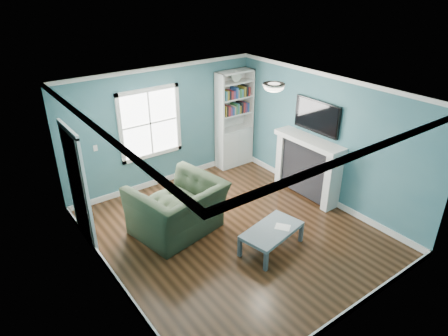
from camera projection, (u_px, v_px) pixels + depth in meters
floor at (234, 233)px, 7.30m from camera, size 5.00×5.00×0.00m
room_walls at (235, 154)px, 6.59m from camera, size 5.00×5.00×5.00m
trim at (234, 173)px, 6.75m from camera, size 4.50×5.00×2.60m
window at (150, 123)px, 8.29m from camera, size 1.40×0.06×1.50m
bookshelf at (234, 129)px, 9.48m from camera, size 0.90×0.35×2.31m
fireplace at (307, 168)px, 8.26m from camera, size 0.44×1.58×1.30m
tv at (317, 117)px, 7.84m from camera, size 0.06×1.10×0.65m
door at (78, 186)px, 6.65m from camera, size 0.12×0.98×2.17m
ceiling_fixture at (274, 87)px, 6.71m from camera, size 0.38×0.38×0.15m
light_switch at (95, 148)px, 7.76m from camera, size 0.08×0.01×0.12m
recliner at (177, 200)px, 7.06m from camera, size 1.65×1.24×1.30m
coffee_table at (272, 232)px, 6.74m from camera, size 1.19×0.81×0.40m
paper_sheet at (283, 227)px, 6.77m from camera, size 0.30×0.32×0.00m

